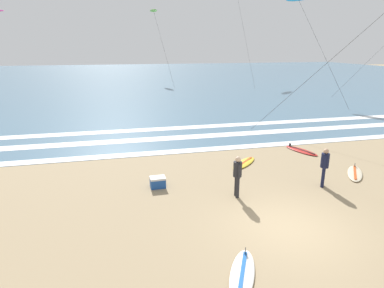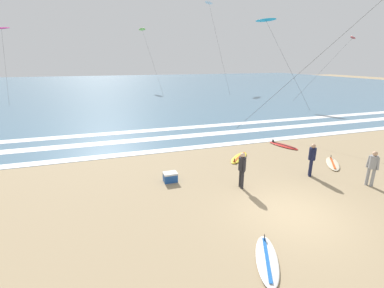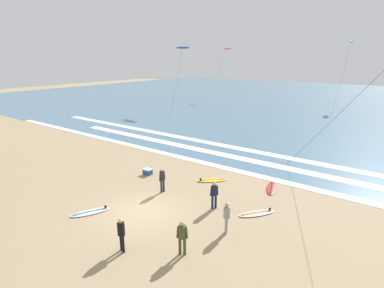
{
  "view_description": "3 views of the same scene",
  "coord_description": "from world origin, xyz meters",
  "px_view_note": "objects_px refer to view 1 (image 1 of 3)",
  "views": [
    {
      "loc": [
        -5.08,
        -8.2,
        5.49
      ],
      "look_at": [
        -2.16,
        4.08,
        1.72
      ],
      "focal_mm": 30.77,
      "sensor_mm": 36.0,
      "label": 1
    },
    {
      "loc": [
        -6.16,
        -6.98,
        5.31
      ],
      "look_at": [
        -2.11,
        5.37,
        1.26
      ],
      "focal_mm": 25.19,
      "sensor_mm": 36.0,
      "label": 2
    },
    {
      "loc": [
        10.52,
        -10.04,
        8.1
      ],
      "look_at": [
        -0.1,
        4.71,
        2.75
      ],
      "focal_mm": 27.2,
      "sensor_mm": 36.0,
      "label": 3
    }
  ],
  "objects_px": {
    "surfboard_foreground_flat": "(355,173)",
    "surfboard_right_spare": "(242,274)",
    "surfer_background_far": "(325,164)",
    "kite_cyan_high_left": "(298,0)",
    "surfboard_left_pile": "(301,151)",
    "cooler_box": "(158,182)",
    "surfboard_near_water": "(244,163)",
    "surfer_foreground_main": "(237,173)",
    "kite_lime_distant_high": "(154,11)"
  },
  "relations": [
    {
      "from": "surfboard_left_pile",
      "to": "cooler_box",
      "type": "distance_m",
      "value": 8.71
    },
    {
      "from": "surfer_background_far",
      "to": "cooler_box",
      "type": "bearing_deg",
      "value": 167.53
    },
    {
      "from": "surfboard_left_pile",
      "to": "cooler_box",
      "type": "xyz_separation_m",
      "value": [
        -8.21,
        -2.9,
        0.18
      ]
    },
    {
      "from": "surfboard_foreground_flat",
      "to": "surfer_background_far",
      "type": "bearing_deg",
      "value": -159.84
    },
    {
      "from": "surfer_background_far",
      "to": "cooler_box",
      "type": "xyz_separation_m",
      "value": [
        -6.53,
        1.44,
        -0.74
      ]
    },
    {
      "from": "surfer_background_far",
      "to": "surfboard_left_pile",
      "type": "xyz_separation_m",
      "value": [
        1.68,
        4.35,
        -0.91
      ]
    },
    {
      "from": "surfboard_foreground_flat",
      "to": "kite_lime_distant_high",
      "type": "relative_size",
      "value": 0.13
    },
    {
      "from": "surfboard_right_spare",
      "to": "surfboard_near_water",
      "type": "xyz_separation_m",
      "value": [
        3.11,
        7.58,
        0.0
      ]
    },
    {
      "from": "kite_lime_distant_high",
      "to": "surfboard_near_water",
      "type": "bearing_deg",
      "value": -91.58
    },
    {
      "from": "surfer_background_far",
      "to": "kite_lime_distant_high",
      "type": "distance_m",
      "value": 46.62
    },
    {
      "from": "surfboard_foreground_flat",
      "to": "kite_cyan_high_left",
      "type": "height_order",
      "value": "kite_cyan_high_left"
    },
    {
      "from": "surfboard_foreground_flat",
      "to": "cooler_box",
      "type": "height_order",
      "value": "cooler_box"
    },
    {
      "from": "surfboard_left_pile",
      "to": "cooler_box",
      "type": "bearing_deg",
      "value": -160.52
    },
    {
      "from": "surfboard_foreground_flat",
      "to": "kite_cyan_high_left",
      "type": "distance_m",
      "value": 26.71
    },
    {
      "from": "surfboard_foreground_flat",
      "to": "surfboard_right_spare",
      "type": "bearing_deg",
      "value": -145.04
    },
    {
      "from": "surfer_background_far",
      "to": "kite_lime_distant_high",
      "type": "relative_size",
      "value": 0.1
    },
    {
      "from": "surfboard_foreground_flat",
      "to": "surfboard_near_water",
      "type": "distance_m",
      "value": 4.93
    },
    {
      "from": "surfboard_right_spare",
      "to": "surfboard_left_pile",
      "type": "relative_size",
      "value": 0.98
    },
    {
      "from": "surfer_background_far",
      "to": "cooler_box",
      "type": "distance_m",
      "value": 6.73
    },
    {
      "from": "surfboard_right_spare",
      "to": "kite_cyan_high_left",
      "type": "bearing_deg",
      "value": 58.6
    },
    {
      "from": "surfboard_right_spare",
      "to": "kite_lime_distant_high",
      "type": "distance_m",
      "value": 51.26
    },
    {
      "from": "kite_cyan_high_left",
      "to": "kite_lime_distant_high",
      "type": "bearing_deg",
      "value": 120.11
    },
    {
      "from": "surfboard_left_pile",
      "to": "kite_cyan_high_left",
      "type": "xyz_separation_m",
      "value": [
        10.15,
        19.2,
        10.18
      ]
    },
    {
      "from": "surfboard_right_spare",
      "to": "surfboard_near_water",
      "type": "height_order",
      "value": "same"
    },
    {
      "from": "surfer_background_far",
      "to": "surfboard_right_spare",
      "type": "distance_m",
      "value": 6.87
    },
    {
      "from": "surfboard_left_pile",
      "to": "cooler_box",
      "type": "height_order",
      "value": "cooler_box"
    },
    {
      "from": "cooler_box",
      "to": "kite_lime_distant_high",
      "type": "bearing_deg",
      "value": 82.77
    },
    {
      "from": "surfer_foreground_main",
      "to": "kite_cyan_high_left",
      "type": "xyz_separation_m",
      "value": [
        15.57,
        23.64,
        9.27
      ]
    },
    {
      "from": "surfboard_near_water",
      "to": "kite_cyan_high_left",
      "type": "xyz_separation_m",
      "value": [
        13.94,
        20.34,
        10.18
      ]
    },
    {
      "from": "surfer_foreground_main",
      "to": "surfboard_near_water",
      "type": "bearing_deg",
      "value": 63.62
    },
    {
      "from": "surfer_foreground_main",
      "to": "surfer_background_far",
      "type": "xyz_separation_m",
      "value": [
        3.74,
        0.1,
        0.0
      ]
    },
    {
      "from": "surfboard_right_spare",
      "to": "cooler_box",
      "type": "bearing_deg",
      "value": 102.77
    },
    {
      "from": "surfer_foreground_main",
      "to": "surfer_background_far",
      "type": "height_order",
      "value": "same"
    },
    {
      "from": "kite_cyan_high_left",
      "to": "cooler_box",
      "type": "xyz_separation_m",
      "value": [
        -18.36,
        -22.1,
        -10.01
      ]
    },
    {
      "from": "surfboard_near_water",
      "to": "cooler_box",
      "type": "bearing_deg",
      "value": -158.35
    },
    {
      "from": "surfer_background_far",
      "to": "surfboard_near_water",
      "type": "bearing_deg",
      "value": 123.34
    },
    {
      "from": "surfboard_right_spare",
      "to": "surfer_foreground_main",
      "type": "bearing_deg",
      "value": 71.03
    },
    {
      "from": "kite_cyan_high_left",
      "to": "surfer_foreground_main",
      "type": "bearing_deg",
      "value": -123.37
    },
    {
      "from": "surfer_foreground_main",
      "to": "kite_lime_distant_high",
      "type": "distance_m",
      "value": 46.79
    },
    {
      "from": "surfer_background_far",
      "to": "kite_cyan_high_left",
      "type": "bearing_deg",
      "value": 63.32
    },
    {
      "from": "surfboard_foreground_flat",
      "to": "cooler_box",
      "type": "bearing_deg",
      "value": 175.85
    },
    {
      "from": "kite_cyan_high_left",
      "to": "surfboard_right_spare",
      "type": "bearing_deg",
      "value": -121.4
    },
    {
      "from": "surfer_background_far",
      "to": "surfboard_right_spare",
      "type": "height_order",
      "value": "surfer_background_far"
    },
    {
      "from": "surfboard_right_spare",
      "to": "kite_lime_distant_high",
      "type": "xyz_separation_m",
      "value": [
        4.28,
        49.94,
        10.77
      ]
    },
    {
      "from": "surfer_background_far",
      "to": "surfboard_left_pile",
      "type": "distance_m",
      "value": 4.75
    },
    {
      "from": "surfboard_right_spare",
      "to": "surfboard_left_pile",
      "type": "distance_m",
      "value": 11.12
    },
    {
      "from": "surfboard_right_spare",
      "to": "kite_lime_distant_high",
      "type": "bearing_deg",
      "value": 85.1
    },
    {
      "from": "cooler_box",
      "to": "kite_cyan_high_left",
      "type": "bearing_deg",
      "value": 50.28
    },
    {
      "from": "cooler_box",
      "to": "surfboard_near_water",
      "type": "bearing_deg",
      "value": 21.65
    },
    {
      "from": "surfboard_foreground_flat",
      "to": "kite_lime_distant_high",
      "type": "height_order",
      "value": "kite_lime_distant_high"
    }
  ]
}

